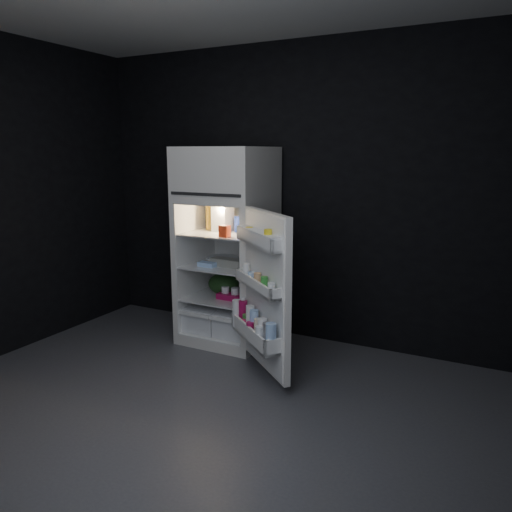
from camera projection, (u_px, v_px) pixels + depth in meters
The scene contains 17 objects.
floor at pixel (189, 412), 3.40m from camera, with size 4.00×3.40×0.00m, color #4D4D52.
wall_back at pixel (291, 194), 4.60m from camera, with size 4.00×0.00×2.70m, color black.
refrigerator at pixel (228, 239), 4.55m from camera, with size 0.76×0.71×1.78m.
fridge_door at pixel (263, 295), 3.77m from camera, with size 0.67×0.61×1.22m.
milk_jug at pixel (223, 218), 4.52m from camera, with size 0.15×0.15×0.24m, color white.
mayo_jar at pixel (240, 224), 4.50m from camera, with size 0.10×0.10×0.14m, color #213CB7.
jam_jar at pixel (255, 226), 4.42m from camera, with size 0.09×0.09×0.13m, color black.
amber_bottle at pixel (210, 218), 4.64m from camera, with size 0.07×0.07×0.22m, color #BB861E.
small_carton at pixel (225, 231), 4.24m from camera, with size 0.09×0.06×0.10m, color red.
egg_carton at pixel (228, 263), 4.48m from camera, with size 0.31×0.12×0.07m, color gray.
pie at pixel (222, 260), 4.64m from camera, with size 0.26×0.26×0.04m, color tan.
flat_package at pixel (207, 264), 4.47m from camera, with size 0.16×0.08×0.04m, color #9CC1F2.
wrapped_pkg at pixel (250, 260), 4.62m from camera, with size 0.11×0.09×0.05m, color beige.
produce_bag at pixel (224, 284), 4.67m from camera, with size 0.30×0.25×0.20m, color #193815.
yogurt_tray at pixel (231, 296), 4.52m from camera, with size 0.24×0.13×0.05m, color #A10D44.
small_can_red at pixel (248, 289), 4.69m from camera, with size 0.07×0.07×0.09m, color #A10D44.
small_can_silver at pixel (254, 292), 4.60m from camera, with size 0.06×0.06×0.09m, color silver.
Camera 1 is at (1.84, -2.55, 1.74)m, focal length 35.00 mm.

